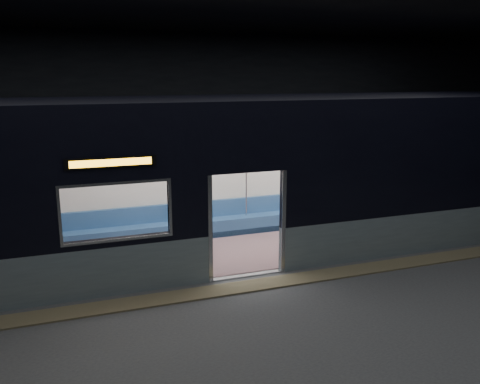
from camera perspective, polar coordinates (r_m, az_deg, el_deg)
station_floor at (r=9.10m, az=3.17°, el=-11.80°), size 24.00×14.00×0.01m
station_envelope at (r=8.25m, az=3.49°, el=11.98°), size 24.00×14.00×5.00m
tactile_strip at (r=9.55m, az=1.86°, el=-10.39°), size 22.80×0.50×0.03m
metro_car at (r=10.82m, az=-1.99°, el=2.57°), size 18.00×3.04×3.35m
passenger at (r=14.04m, az=15.54°, el=0.36°), size 0.47×0.78×1.48m
handbag at (r=13.89m, az=16.24°, el=-0.41°), size 0.35×0.31×0.15m
transit_map at (r=14.30m, az=15.78°, el=3.27°), size 1.08×0.03×0.70m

